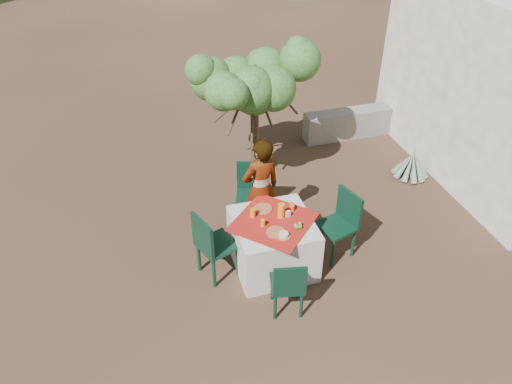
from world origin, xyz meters
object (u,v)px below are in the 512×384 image
at_px(chair_far, 251,190).
at_px(chair_left, 212,244).
at_px(chair_right, 341,221).
at_px(agave, 412,165).
at_px(juice_pitcher, 281,211).
at_px(table, 273,243).
at_px(person, 261,189).
at_px(chair_near, 288,285).
at_px(shrub_tree, 257,88).

distance_m(chair_far, chair_left, 1.32).
xyz_separation_m(chair_right, agave, (1.98, 1.43, -0.32)).
bearing_deg(chair_right, juice_pitcher, -111.33).
xyz_separation_m(chair_left, juice_pitcher, (0.94, 0.03, 0.31)).
distance_m(chair_far, chair_right, 1.44).
relative_size(table, person, 0.82).
relative_size(chair_left, chair_right, 1.02).
height_order(table, person, person).
distance_m(chair_near, agave, 3.81).
xyz_separation_m(chair_near, person, (0.12, 1.55, 0.32)).
xyz_separation_m(chair_near, chair_left, (-0.74, 0.89, 0.08)).
relative_size(chair_right, shrub_tree, 0.47).
xyz_separation_m(chair_far, chair_right, (0.97, -1.06, 0.02)).
relative_size(table, chair_left, 1.30).
distance_m(chair_left, chair_right, 1.80).
relative_size(chair_left, shrub_tree, 0.48).
bearing_deg(agave, chair_left, -159.67).
distance_m(chair_right, shrub_tree, 2.47).
distance_m(table, person, 0.81).
bearing_deg(juice_pitcher, shrub_tree, 82.18).
bearing_deg(juice_pitcher, chair_left, -178.18).
bearing_deg(chair_right, chair_left, -108.40).
bearing_deg(chair_right, person, -143.88).
relative_size(table, chair_right, 1.33).
bearing_deg(chair_far, table, -72.29).
xyz_separation_m(chair_near, agave, (3.04, 2.29, -0.25)).
xyz_separation_m(chair_left, shrub_tree, (1.23, 2.11, 1.10)).
height_order(chair_far, person, person).
relative_size(chair_right, agave, 1.48).
distance_m(person, juice_pitcher, 0.64).
xyz_separation_m(chair_far, chair_near, (-0.09, -1.92, -0.05)).
distance_m(table, shrub_tree, 2.52).
distance_m(table, chair_right, 0.99).
bearing_deg(chair_right, shrub_tree, 177.40).
bearing_deg(chair_near, agave, -131.86).
bearing_deg(table, chair_far, 90.01).
bearing_deg(agave, chair_right, -144.23).
height_order(chair_far, chair_right, chair_right).
xyz_separation_m(table, chair_right, (0.97, 0.00, 0.16)).
xyz_separation_m(agave, juice_pitcher, (-2.84, -1.37, 0.64)).
bearing_deg(chair_right, table, -107.49).
xyz_separation_m(chair_far, chair_left, (-0.82, -1.03, 0.03)).
bearing_deg(chair_left, chair_right, -111.51).
bearing_deg(chair_far, chair_right, -29.70).
xyz_separation_m(chair_left, agave, (3.78, 1.40, -0.33)).
distance_m(chair_far, person, 0.46).
height_order(agave, juice_pitcher, juice_pitcher).
xyz_separation_m(chair_near, shrub_tree, (0.49, 2.99, 1.18)).
height_order(table, chair_near, chair_near).
relative_size(chair_left, agave, 1.51).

